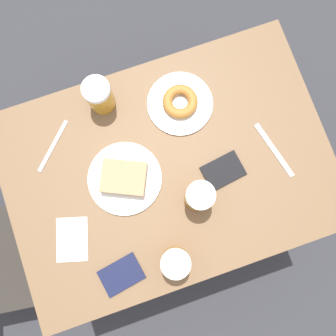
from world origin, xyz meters
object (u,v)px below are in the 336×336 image
Objects in this scene: napkin_folded at (72,239)px; knife at (274,150)px; fork at (53,146)px; plate_with_donut at (180,103)px; beer_mug_right at (99,96)px; plate_with_cake at (124,178)px; beer_mug_left at (175,262)px; passport_far_edge at (223,171)px; beer_mug_center at (199,197)px; passport_near_edge at (121,275)px.

napkin_folded reaches higher than knife.
fork is at bearing -5.27° from napkin_folded.
plate_with_donut is 1.58× the size of beer_mug_right.
fork is at bearing 46.44° from plate_with_cake.
beer_mug_right is (0.55, 0.06, 0.00)m from beer_mug_left.
plate_with_cake is at bearing 75.39° from passport_far_edge.
fork is at bearing 50.99° from beer_mug_center.
plate_with_donut is 1.54× the size of fork.
beer_mug_center reaches higher than passport_far_edge.
knife is at bearing -110.18° from fork.
fork is 1.00× the size of passport_near_edge.
napkin_folded is (0.16, 0.28, -0.07)m from beer_mug_left.
napkin_folded is at bearing 174.73° from fork.
passport_near_edge is (-0.54, 0.11, -0.06)m from beer_mug_right.
beer_mug_right is 0.99× the size of passport_far_edge.
beer_mug_right is at bearing 5.89° from beer_mug_left.
plate_with_donut reaches higher than napkin_folded.
napkin_folded is (-0.39, 0.22, -0.07)m from beer_mug_right.
plate_with_donut reaches higher than fork.
plate_with_donut is at bearing -54.73° from plate_with_cake.
beer_mug_left reaches higher than napkin_folded.
napkin_folded is at bearing 36.34° from passport_near_edge.
beer_mug_left reaches higher than fork.
fork is (0.18, 0.19, -0.02)m from plate_with_cake.
passport_far_edge is at bearing -139.37° from beer_mug_right.
plate_with_cake is 1.69× the size of fork.
beer_mug_right reaches higher than plate_with_donut.
napkin_folded is (0.01, 0.41, -0.07)m from beer_mug_center.
plate_with_cake reaches higher than plate_with_donut.
plate_with_cake is at bearing -20.24° from passport_near_edge.
beer_mug_right is at bearing 25.21° from beer_mug_center.
fork is (0.47, 0.25, -0.07)m from beer_mug_left.
plate_with_donut reaches higher than passport_far_edge.
beer_mug_center is 1.00× the size of beer_mug_right.
passport_near_edge is at bearing -143.66° from napkin_folded.
beer_mug_left is 0.97× the size of passport_near_edge.
beer_mug_right is 0.46m from passport_far_edge.
plate_with_cake is 1.73× the size of beer_mug_center.
napkin_folded is at bearing 60.11° from beer_mug_left.
plate_with_donut is at bearing 12.45° from passport_far_edge.
beer_mug_left reaches higher than knife.
beer_mug_right is 0.86× the size of napkin_folded.
passport_far_edge is (-0.34, -0.29, -0.06)m from beer_mug_right.
knife is 1.46× the size of passport_far_edge.
knife is (-0.24, -0.24, -0.01)m from plate_with_donut.
beer_mug_left is 0.33m from napkin_folded.
beer_mug_right reaches higher than plate_with_cake.
beer_mug_left is 0.18m from passport_near_edge.
knife is 0.62m from passport_near_edge.
napkin_folded is (-0.30, 0.46, -0.01)m from plate_with_donut.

